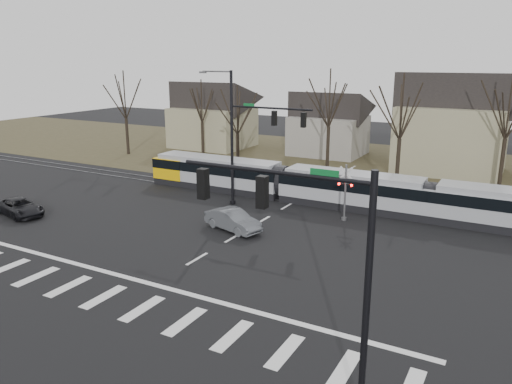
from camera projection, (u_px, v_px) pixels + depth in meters
The scene contains 16 objects.
ground at pixel (175, 272), 26.65m from camera, with size 140.00×140.00×0.00m, color black.
grass_verge at pixel (358, 164), 53.77m from camera, with size 140.00×28.00×0.01m, color #38331E.
crosswalk at pixel (123, 303), 23.26m from camera, with size 27.00×2.60×0.01m.
stop_line at pixel (153, 284), 25.12m from camera, with size 28.00×0.35×0.01m, color silver.
lane_dashes at pixel (298, 200), 40.21m from camera, with size 0.18×30.00×0.01m.
rail_pair at pixel (297, 200), 40.03m from camera, with size 90.00×1.52×0.06m.
tram at pixel (351, 189), 37.80m from camera, with size 36.11×2.68×2.74m.
sedan at pixel (233, 220), 32.94m from camera, with size 4.48×2.59×1.40m, color #55585D.
suv at pixel (20, 207), 36.13m from camera, with size 4.72×2.92×1.22m, color black.
signal_pole_near_right at pixel (310, 252), 15.54m from camera, with size 6.72×0.44×8.00m.
signal_pole_far at pixel (250, 133), 36.89m from camera, with size 9.28×0.44×10.20m.
rail_crossing_signal at pixel (345, 194), 34.69m from camera, with size 1.08×0.36×4.00m.
tree_row at pixel (362, 125), 46.47m from camera, with size 59.20×7.20×10.00m.
house_a at pixel (212, 112), 63.58m from camera, with size 9.72×8.64×8.60m.
house_b at pixel (329, 121), 58.46m from camera, with size 8.64×7.56×7.65m.
house_c at pixel (453, 119), 49.10m from camera, with size 10.80×8.64×10.10m.
Camera 1 is at (15.61, -19.55, 11.01)m, focal length 35.00 mm.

